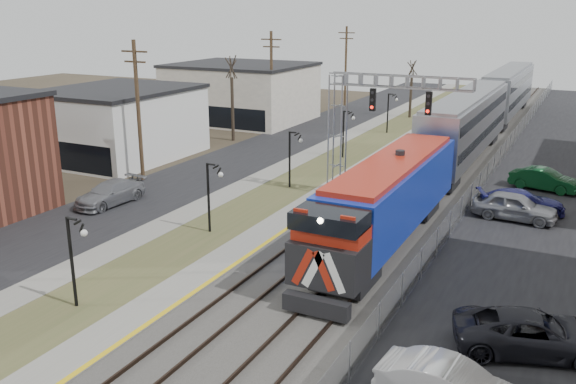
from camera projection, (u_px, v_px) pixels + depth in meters
The scene contains 20 objects.
street_west at pixel (248, 156), 51.87m from camera, with size 7.00×120.00×0.04m, color black.
sidewalk at pixel (295, 161), 49.93m from camera, with size 2.00×120.00×0.08m, color gray.
grass_median at pixel (329, 165), 48.64m from camera, with size 4.00×120.00×0.06m, color #47502A.
platform at pixel (364, 169), 47.33m from camera, with size 2.00×120.00×0.24m, color gray.
ballast_bed at pixel (428, 176), 45.18m from camera, with size 8.00×120.00×0.20m, color #595651.
platform_edge at pixel (375, 168), 46.91m from camera, with size 0.24×120.00×0.01m, color gold.
track_near at pixel (402, 171), 45.99m from camera, with size 1.58×120.00×0.15m.
track_far at pixel (448, 176), 44.49m from camera, with size 1.58×120.00×0.15m.
train at pixel (475, 121), 51.65m from camera, with size 3.00×63.05×5.33m.
signal_gantry at pixel (363, 114), 38.80m from camera, with size 9.00×1.07×8.15m.
lampposts at pixel (211, 197), 33.77m from camera, with size 0.14×62.14×4.00m.
utility_poles at pixel (138, 112), 43.17m from camera, with size 0.28×80.28×10.00m.
fence at pixel (487, 174), 43.17m from camera, with size 0.04×120.00×1.60m, color gray.
buildings_west at pixel (65, 134), 45.86m from camera, with size 14.00×67.00×7.00m.
bare_trees at pixel (258, 117), 54.95m from camera, with size 12.30×42.30×5.95m.
car_lot_c at pixel (532, 334), 21.90m from camera, with size 2.54×5.51×1.53m, color black.
car_lot_d at pixel (521, 203), 36.89m from camera, with size 2.09×5.15×1.49m, color navy.
car_lot_e at pixel (515, 207), 35.85m from camera, with size 1.93×4.80×1.64m, color gray.
car_lot_f at pixel (544, 180), 41.79m from camera, with size 1.58×4.52×1.49m, color #0C3F1C.
car_street_b at pixel (110, 194), 38.76m from camera, with size 2.03×5.00×1.45m, color slate.
Camera 1 is at (14.29, -8.64, 11.95)m, focal length 38.00 mm.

